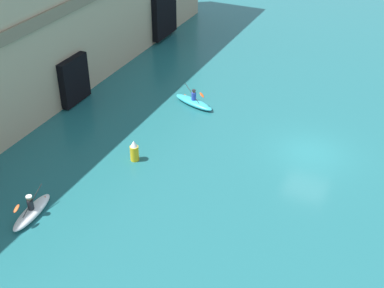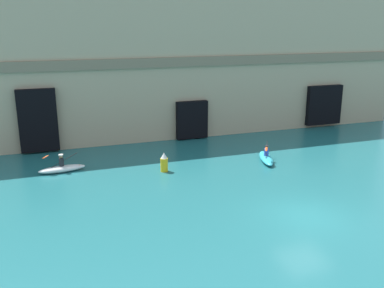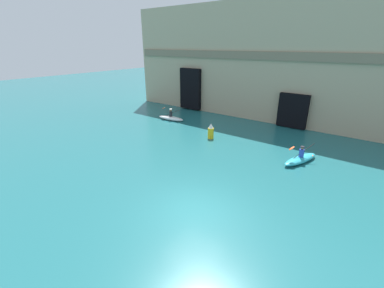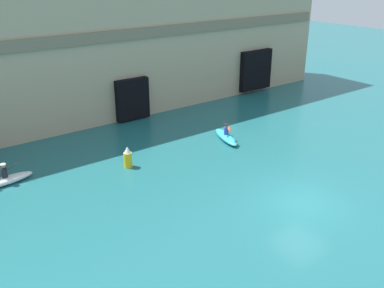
% 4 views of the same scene
% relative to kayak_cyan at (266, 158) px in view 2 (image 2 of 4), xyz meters
% --- Properties ---
extents(ground_plane, '(120.00, 120.00, 0.00)m').
position_rel_kayak_cyan_xyz_m(ground_plane, '(-2.38, -8.39, -0.23)').
color(ground_plane, '#1E6066').
extents(cliff_bluff, '(39.31, 6.28, 11.14)m').
position_rel_kayak_cyan_xyz_m(cliff_bluff, '(-2.76, 10.28, 5.31)').
color(cliff_bluff, tan).
rests_on(cliff_bluff, ground).
extents(kayak_cyan, '(1.71, 3.21, 1.24)m').
position_rel_kayak_cyan_xyz_m(kayak_cyan, '(0.00, 0.00, 0.00)').
color(kayak_cyan, '#33B2C6').
rests_on(kayak_cyan, ground).
extents(kayak_white, '(2.98, 1.07, 1.24)m').
position_rel_kayak_cyan_xyz_m(kayak_white, '(-13.40, 2.31, 0.01)').
color(kayak_white, white).
rests_on(kayak_white, ground).
extents(marker_buoy, '(0.48, 0.48, 1.26)m').
position_rel_kayak_cyan_xyz_m(marker_buoy, '(-7.20, 0.26, 0.36)').
color(marker_buoy, yellow).
rests_on(marker_buoy, ground).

